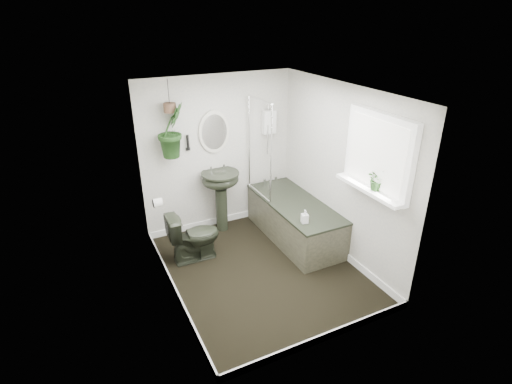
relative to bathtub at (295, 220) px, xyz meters
name	(u,v)px	position (x,y,z in m)	size (l,w,h in m)	color
floor	(261,270)	(-0.80, -0.50, -0.30)	(2.30, 2.80, 0.02)	black
ceiling	(262,90)	(-0.80, -0.50, 2.02)	(2.30, 2.80, 0.02)	white
wall_back	(218,154)	(-0.80, 0.91, 0.86)	(2.30, 0.02, 2.30)	beige
wall_front	(332,247)	(-0.80, -1.91, 0.86)	(2.30, 0.02, 2.30)	beige
wall_left	(165,209)	(-1.96, -0.50, 0.86)	(0.02, 2.80, 2.30)	beige
wall_right	(341,173)	(0.36, -0.50, 0.86)	(0.02, 2.80, 2.30)	beige
skirting	(261,266)	(-0.80, -0.50, -0.24)	(2.30, 2.80, 0.10)	white
bathtub	(295,220)	(0.00, 0.00, 0.00)	(0.72, 1.72, 0.58)	black
bath_screen	(260,149)	(-0.33, 0.49, 0.99)	(0.04, 0.72, 1.40)	silver
shower_box	(269,122)	(0.00, 0.84, 1.26)	(0.20, 0.10, 0.35)	white
oval_mirror	(214,132)	(-0.86, 0.87, 1.21)	(0.46, 0.03, 0.62)	beige
wall_sconce	(188,143)	(-1.26, 0.86, 1.11)	(0.04, 0.04, 0.22)	black
toilet_roll_holder	(157,203)	(-1.90, 0.20, 0.61)	(0.11, 0.11, 0.11)	white
window_recess	(379,153)	(0.29, -1.20, 1.36)	(0.08, 1.00, 0.90)	white
window_sill	(369,189)	(0.22, -1.20, 0.94)	(0.18, 1.00, 0.04)	white
window_blinds	(376,154)	(0.24, -1.20, 1.36)	(0.01, 0.86, 0.76)	white
toilet	(194,236)	(-1.49, 0.13, 0.06)	(0.39, 0.68, 0.69)	black
pedestal_sink	(221,201)	(-0.86, 0.70, 0.18)	(0.55, 0.47, 0.94)	black
sill_plant	(377,179)	(0.25, -1.27, 1.09)	(0.23, 0.20, 0.26)	black
hanging_plant	(172,131)	(-1.50, 0.75, 1.34)	(0.40, 0.32, 0.73)	black
soap_bottle	(305,216)	(-0.21, -0.56, 0.38)	(0.08, 0.08, 0.18)	#372A27
hanging_pot	(170,108)	(-1.50, 0.75, 1.65)	(0.16, 0.16, 0.12)	brown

